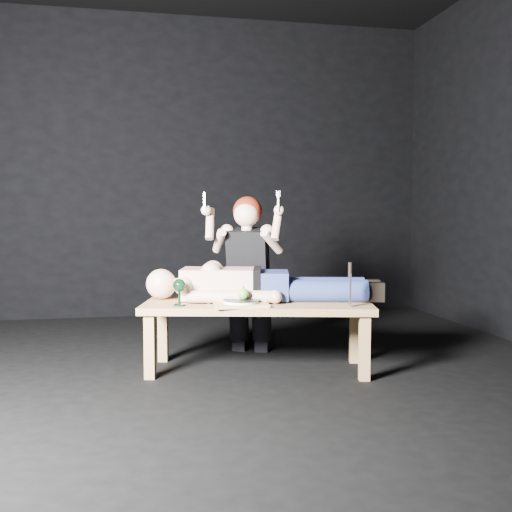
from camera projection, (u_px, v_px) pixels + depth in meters
name	position (u px, v px, depth m)	size (l,w,h in m)	color
ground	(216.00, 381.00, 3.65)	(5.00, 5.00, 0.00)	black
back_wall	(182.00, 167.00, 5.99)	(5.00, 5.00, 0.00)	black
table	(258.00, 336.00, 3.90)	(1.48, 0.55, 0.45)	#9C7449
lying_man	(265.00, 281.00, 3.99)	(1.45, 0.44, 0.26)	#DBAB92
kneeling_woman	(250.00, 273.00, 4.40)	(0.63, 0.71, 1.19)	black
serving_tray	(241.00, 304.00, 3.73)	(0.33, 0.24, 0.02)	tan
plate	(241.00, 301.00, 3.73)	(0.22, 0.22, 0.02)	white
apple	(244.00, 294.00, 3.73)	(0.07, 0.07, 0.07)	#5F952B
goblet	(179.00, 292.00, 3.73)	(0.08, 0.08, 0.17)	black
fork_flat	(210.00, 305.00, 3.75)	(0.01, 0.16, 0.01)	#B2B2B7
knife_flat	(269.00, 306.00, 3.71)	(0.01, 0.16, 0.01)	#B2B2B7
spoon_flat	(255.00, 304.00, 3.80)	(0.01, 0.16, 0.01)	#B2B2B7
carving_knife	(350.00, 285.00, 3.68)	(0.04, 0.04, 0.28)	#B2B2B7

